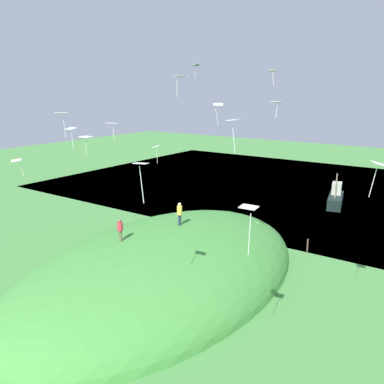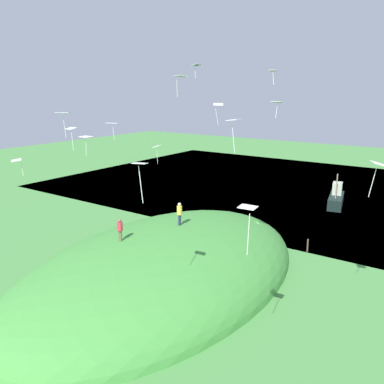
% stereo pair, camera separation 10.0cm
% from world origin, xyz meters
% --- Properties ---
extents(ground_plane, '(160.00, 160.00, 0.00)m').
position_xyz_m(ground_plane, '(0.00, 0.00, 0.00)').
color(ground_plane, '#46853F').
extents(lake_water, '(46.93, 80.00, 0.40)m').
position_xyz_m(lake_water, '(-26.13, 0.00, -0.20)').
color(lake_water, '#3F647D').
rests_on(lake_water, ground_plane).
extents(grass_hill, '(28.96, 16.93, 7.59)m').
position_xyz_m(grass_hill, '(8.34, -2.35, 0.00)').
color(grass_hill, '#40893A').
rests_on(grass_hill, ground_plane).
extents(boat_on_lake, '(5.88, 2.75, 4.41)m').
position_xyz_m(boat_on_lake, '(-19.60, 2.91, 0.96)').
color(boat_on_lake, black).
rests_on(boat_on_lake, lake_water).
extents(person_on_hilltop, '(0.47, 0.47, 1.85)m').
position_xyz_m(person_on_hilltop, '(6.63, -2.15, 4.94)').
color(person_on_hilltop, '#29354F').
rests_on(person_on_hilltop, grass_hill).
extents(person_near_shore, '(0.51, 0.51, 1.66)m').
position_xyz_m(person_near_shore, '(11.58, -3.77, 4.68)').
color(person_near_shore, '#525638').
rests_on(person_near_shore, grass_hill).
extents(kite_0, '(1.01, 1.21, 1.39)m').
position_xyz_m(kite_0, '(7.95, -7.68, 11.58)').
color(kite_0, white).
extents(kite_1, '(0.96, 1.05, 1.97)m').
position_xyz_m(kite_1, '(-0.57, -3.13, 12.83)').
color(kite_1, silver).
extents(kite_2, '(0.95, 0.67, 1.35)m').
position_xyz_m(kite_2, '(-3.72, -7.60, 16.59)').
color(kite_2, white).
extents(kite_3, '(1.32, 1.41, 2.22)m').
position_xyz_m(kite_3, '(8.93, -12.56, 12.24)').
color(kite_3, white).
extents(kite_4, '(1.20, 1.06, 2.01)m').
position_xyz_m(kite_4, '(7.93, 12.06, 10.28)').
color(kite_4, white).
extents(kite_5, '(0.67, 0.87, 1.66)m').
position_xyz_m(kite_5, '(11.89, -7.98, 11.38)').
color(kite_5, silver).
extents(kite_6, '(0.67, 0.93, 1.31)m').
position_xyz_m(kite_6, '(0.73, 3.04, 13.22)').
color(kite_6, white).
extents(kite_7, '(0.49, 0.66, 1.25)m').
position_xyz_m(kite_7, '(-2.58, 1.10, 15.72)').
color(kite_7, '#F4E5D0').
extents(kite_8, '(1.21, 1.05, 1.80)m').
position_xyz_m(kite_8, '(1.06, -9.01, 8.86)').
color(kite_8, white).
extents(kite_9, '(1.07, 0.78, 2.25)m').
position_xyz_m(kite_9, '(7.44, 2.98, 12.17)').
color(kite_9, white).
extents(kite_10, '(0.62, 0.82, 2.19)m').
position_xyz_m(kite_10, '(15.41, 8.23, 8.91)').
color(kite_10, white).
extents(kite_11, '(1.25, 1.40, 1.78)m').
position_xyz_m(kite_11, '(2.93, -4.69, 15.26)').
color(kite_11, silver).
extents(kite_12, '(0.78, 1.08, 1.58)m').
position_xyz_m(kite_12, '(9.38, -9.38, 10.52)').
color(kite_12, white).
extents(kite_13, '(0.67, 0.80, 2.03)m').
position_xyz_m(kite_13, '(17.06, 3.35, 10.64)').
color(kite_13, white).
extents(kite_14, '(1.14, 1.22, 1.29)m').
position_xyz_m(kite_14, '(14.37, -11.28, 9.15)').
color(kite_14, silver).
extents(mooring_post, '(0.14, 0.14, 1.20)m').
position_xyz_m(mooring_post, '(-2.87, 5.14, 0.60)').
color(mooring_post, '#51392E').
rests_on(mooring_post, ground_plane).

